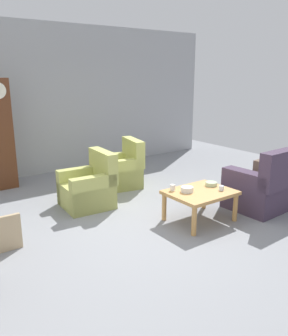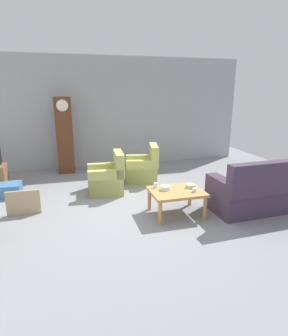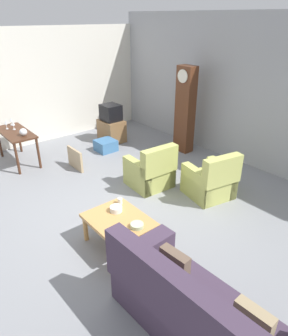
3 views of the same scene
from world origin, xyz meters
TOP-DOWN VIEW (x-y plane):
  - ground_plane at (0.00, 0.00)m, footprint 10.40×10.40m
  - garage_door_wall at (0.00, 3.60)m, footprint 8.40×0.16m
  - couch_floral at (2.42, -0.61)m, footprint 2.13×0.96m
  - armchair_olive_near at (-0.40, 1.14)m, footprint 0.84×0.81m
  - armchair_olive_far at (0.61, 1.75)m, footprint 0.93×0.91m
  - coffee_table_wood at (0.67, -0.38)m, footprint 0.96×0.76m
  - grandfather_clock at (-1.28, 2.98)m, footprint 0.44×0.30m
  - cup_white_porcelain at (0.35, -0.12)m, footprint 0.08×0.08m
  - cup_blue_rimmed at (0.95, -0.54)m, footprint 0.07×0.07m
  - bowl_white_stacked at (0.48, -0.29)m, footprint 0.19×0.19m
  - bowl_shallow_green at (0.99, -0.29)m, footprint 0.18×0.18m

SIDE VIEW (x-z plane):
  - ground_plane at x=0.00m, z-range 0.00..0.00m
  - armchair_olive_near at x=-0.40m, z-range -0.15..0.77m
  - armchair_olive_far at x=0.61m, z-range -0.15..0.77m
  - couch_floral at x=2.42m, z-range -0.17..0.87m
  - coffee_table_wood at x=0.67m, z-range 0.17..0.64m
  - bowl_shallow_green at x=0.99m, z-range 0.47..0.53m
  - cup_blue_rimmed at x=0.95m, z-range 0.47..0.54m
  - bowl_white_stacked at x=0.48m, z-range 0.47..0.55m
  - cup_white_porcelain at x=0.35m, z-range 0.47..0.56m
  - grandfather_clock at x=-1.28m, z-range 0.01..2.09m
  - garage_door_wall at x=0.00m, z-range 0.00..3.20m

